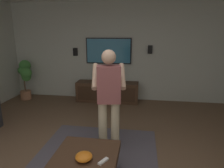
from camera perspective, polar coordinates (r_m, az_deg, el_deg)
name	(u,v)px	position (r m, az deg, el deg)	size (l,w,h in m)	color
wall_back_tv	(119,52)	(5.71, 2.03, 9.07)	(0.10, 6.40, 2.70)	#B2B7AD
coffee_table	(84,166)	(2.69, -7.95, -22.05)	(1.00, 0.80, 0.40)	#422B1C
media_console	(107,92)	(5.63, -1.34, -2.20)	(0.45, 1.70, 0.55)	#422B1C
tv	(109,51)	(5.65, -0.98, 9.31)	(0.05, 1.26, 0.71)	black
person_standing	(109,95)	(3.17, -0.89, -3.12)	(0.60, 0.61, 1.64)	#C6B793
potted_plant_tall	(26,75)	(6.22, -23.22, 2.34)	(0.52, 0.45, 1.12)	#9E6B4C
bowl	(84,157)	(2.59, -7.96, -19.63)	(0.21, 0.21, 0.09)	orange
remote_white	(103,161)	(2.55, -2.47, -20.92)	(0.15, 0.04, 0.02)	white
vase_round	(97,78)	(5.58, -4.12, 1.70)	(0.22, 0.22, 0.22)	gold
wall_speaker_left	(150,50)	(5.59, 10.69, 9.53)	(0.06, 0.12, 0.22)	black
wall_speaker_right	(75,52)	(5.90, -10.29, 8.93)	(0.06, 0.12, 0.22)	black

